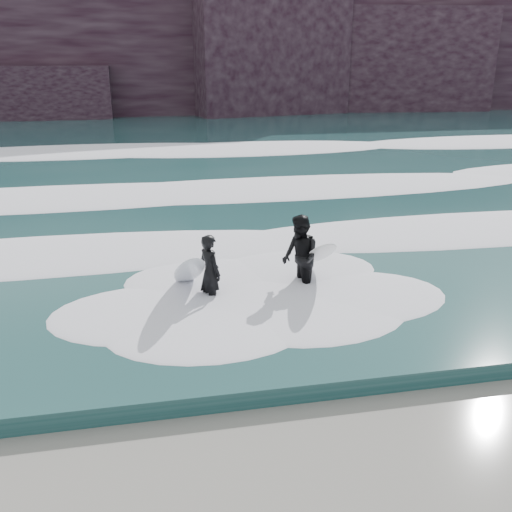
% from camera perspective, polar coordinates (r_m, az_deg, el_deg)
% --- Properties ---
extents(sea, '(90.00, 52.00, 0.30)m').
position_cam_1_polar(sea, '(33.02, -9.55, 11.24)').
color(sea, '#1D4546').
rests_on(sea, ground).
extents(headland, '(70.00, 9.00, 10.00)m').
position_cam_1_polar(headland, '(49.70, -10.67, 19.45)').
color(headland, black).
rests_on(headland, ground).
extents(foam_near, '(60.00, 3.20, 0.20)m').
position_cam_1_polar(foam_near, '(13.43, -6.31, 0.66)').
color(foam_near, white).
rests_on(foam_near, sea).
extents(foam_mid, '(60.00, 4.00, 0.24)m').
position_cam_1_polar(foam_mid, '(20.17, -8.15, 6.99)').
color(foam_mid, white).
rests_on(foam_mid, sea).
extents(foam_far, '(60.00, 4.80, 0.30)m').
position_cam_1_polar(foam_far, '(29.02, -9.27, 10.76)').
color(foam_far, white).
rests_on(foam_far, sea).
extents(surfer_left, '(1.02, 1.84, 1.52)m').
position_cam_1_polar(surfer_left, '(10.96, -5.24, -1.63)').
color(surfer_left, black).
rests_on(surfer_left, ground).
extents(surfer_right, '(1.13, 1.75, 1.73)m').
position_cam_1_polar(surfer_right, '(11.45, 4.61, -0.14)').
color(surfer_right, black).
rests_on(surfer_right, ground).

